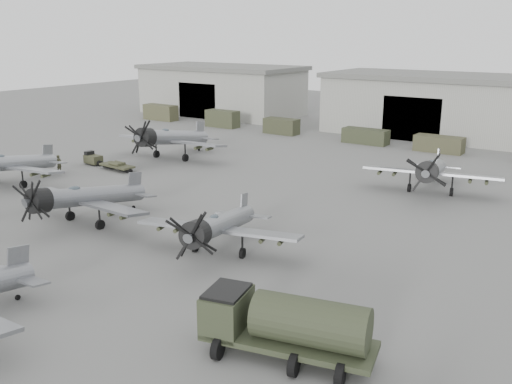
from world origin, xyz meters
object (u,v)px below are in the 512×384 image
Objects in this scene: aircraft_mid_0 at (6,164)px; fuel_tanker at (286,322)px; tug_trailer at (102,162)px; aircraft_far_0 at (169,138)px; aircraft_far_1 at (432,170)px; aircraft_mid_1 at (81,198)px; aircraft_mid_2 at (217,226)px; ground_crew at (59,164)px.

fuel_tanker is (38.01, -10.31, -0.45)m from aircraft_mid_0.
aircraft_mid_0 is 1.63× the size of tug_trailer.
aircraft_far_0 reaches higher than aircraft_mid_0.
fuel_tanker is at bearing -25.20° from tug_trailer.
aircraft_mid_0 is 0.97× the size of aircraft_far_1.
aircraft_mid_1 reaches higher than fuel_tanker.
aircraft_far_1 is at bearing 58.02° from aircraft_mid_2.
fuel_tanker reaches higher than tug_trailer.
aircraft_mid_2 is at bearing -119.99° from ground_crew.
aircraft_mid_2 is 1.37× the size of fuel_tanker.
tug_trailer is at bearing -175.52° from aircraft_far_1.
aircraft_far_0 reaches higher than ground_crew.
aircraft_far_1 is at bearing 52.71° from aircraft_mid_1.
aircraft_mid_2 is 30.76m from aircraft_far_0.
aircraft_far_0 reaches higher than tug_trailer.
aircraft_far_1 is (6.71, 22.93, 0.21)m from aircraft_mid_2.
aircraft_far_0 is 1.88× the size of tug_trailer.
aircraft_mid_1 is at bearing -134.35° from ground_crew.
aircraft_mid_0 is at bearing -109.83° from aircraft_far_0.
aircraft_mid_0 is 39.39m from fuel_tanker.
aircraft_mid_2 is at bearing 129.10° from fuel_tanker.
aircraft_mid_2 is (27.75, -2.36, -0.15)m from aircraft_mid_0.
aircraft_far_0 is (-23.19, 20.20, 0.50)m from aircraft_mid_2.
fuel_tanker is at bearing -126.18° from ground_crew.
aircraft_far_1 is at bearing 20.63° from aircraft_mid_0.
aircraft_mid_2 is 1.51× the size of tug_trailer.
aircraft_mid_0 reaches higher than aircraft_mid_2.
tug_trailer is (0.92, 10.83, -1.64)m from aircraft_mid_0.
aircraft_mid_0 is 18.41m from aircraft_far_0.
aircraft_mid_1 is 0.85× the size of aircraft_far_0.
aircraft_far_0 reaches higher than fuel_tanker.
aircraft_far_0 reaches higher than aircraft_mid_2.
aircraft_mid_0 reaches higher than fuel_tanker.
aircraft_mid_0 is 6.62m from ground_crew.
ground_crew is at bearing 86.16° from aircraft_mid_0.
aircraft_mid_2 reaches higher than fuel_tanker.
aircraft_mid_1 is 6.43× the size of ground_crew.
aircraft_mid_2 reaches higher than tug_trailer.
aircraft_far_0 is 1.12× the size of aircraft_far_1.
ground_crew is (-28.47, 8.82, -1.12)m from aircraft_mid_2.
fuel_tanker is 42.71m from tug_trailer.
aircraft_mid_0 is 6.54× the size of ground_crew.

